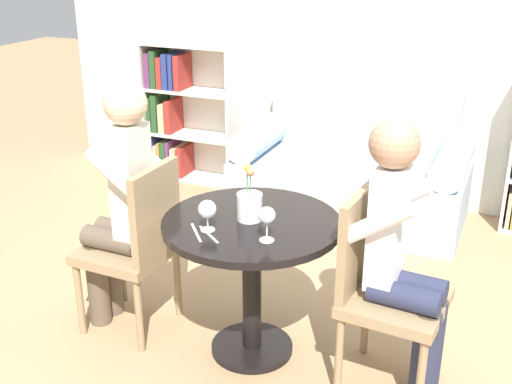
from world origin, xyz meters
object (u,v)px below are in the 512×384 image
object	(u,v)px
couch	(351,175)
wine_glass_right	(267,217)
bookshelf_left	(182,112)
person_right	(403,254)
chair_right	(380,284)
wine_glass_left	(207,210)
person_left	(121,203)
chair_left	(138,241)
flower_vase	(250,204)

from	to	relation	value
couch	wine_glass_right	world-z (taller)	couch
bookshelf_left	wine_glass_right	bearing A→B (deg)	-53.20
bookshelf_left	person_right	distance (m)	3.01
bookshelf_left	person_right	bearing A→B (deg)	-42.88
bookshelf_left	wine_glass_right	world-z (taller)	bookshelf_left
chair_right	wine_glass_left	xyz separation A→B (m)	(-0.73, -0.19, 0.30)
couch	wine_glass_right	size ratio (longest dim) A/B	10.34
person_left	wine_glass_right	distance (m)	0.85
chair_right	wine_glass_left	bearing A→B (deg)	109.35
person_left	person_right	world-z (taller)	person_left
couch	bookshelf_left	world-z (taller)	bookshelf_left
chair_left	flower_vase	size ratio (longest dim) A/B	3.28
couch	bookshelf_left	bearing A→B (deg)	170.15
bookshelf_left	wine_glass_left	size ratio (longest dim) A/B	7.98
bookshelf_left	wine_glass_right	xyz separation A→B (m)	(1.66, -2.22, 0.26)
couch	wine_glass_right	distance (m)	2.02
flower_vase	chair_right	bearing A→B (deg)	1.24
bookshelf_left	chair_left	distance (m)	2.28
couch	chair_left	world-z (taller)	couch
couch	bookshelf_left	size ratio (longest dim) A/B	1.42
bookshelf_left	chair_left	bearing A→B (deg)	-66.27
chair_right	wine_glass_right	size ratio (longest dim) A/B	5.85
couch	flower_vase	bearing A→B (deg)	-90.39
couch	flower_vase	world-z (taller)	flower_vase
bookshelf_left	wine_glass_left	distance (m)	2.63
wine_glass_right	flower_vase	xyz separation A→B (m)	(-0.15, 0.17, -0.03)
bookshelf_left	person_left	distance (m)	2.25
chair_left	wine_glass_right	distance (m)	0.81
bookshelf_left	chair_left	xyz separation A→B (m)	(0.92, -2.09, -0.06)
chair_left	wine_glass_left	world-z (taller)	chair_left
wine_glass_right	flower_vase	world-z (taller)	flower_vase
couch	person_left	size ratio (longest dim) A/B	1.23
chair_right	wine_glass_left	distance (m)	0.82
couch	wine_glass_left	xyz separation A→B (m)	(-0.14, -1.96, 0.48)
chair_left	chair_right	world-z (taller)	same
chair_right	wine_glass_right	bearing A→B (deg)	116.84
bookshelf_left	wine_glass_left	world-z (taller)	bookshelf_left
chair_left	wine_glass_left	size ratio (longest dim) A/B	6.41
couch	chair_left	size ratio (longest dim) A/B	1.77
wine_glass_right	flower_vase	size ratio (longest dim) A/B	0.56
couch	person_right	bearing A→B (deg)	-68.95
couch	bookshelf_left	xyz separation A→B (m)	(-1.52, 0.26, 0.24)
person_left	bookshelf_left	bearing A→B (deg)	-156.66
bookshelf_left	chair_left	size ratio (longest dim) A/B	1.24
person_left	couch	bearing A→B (deg)	161.00
couch	flower_vase	size ratio (longest dim) A/B	5.80
chair_right	flower_vase	xyz separation A→B (m)	(-0.61, -0.01, 0.28)
wine_glass_left	couch	bearing A→B (deg)	86.04
person_right	couch	bearing A→B (deg)	25.98
person_left	flower_vase	xyz separation A→B (m)	(0.67, 0.04, 0.09)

